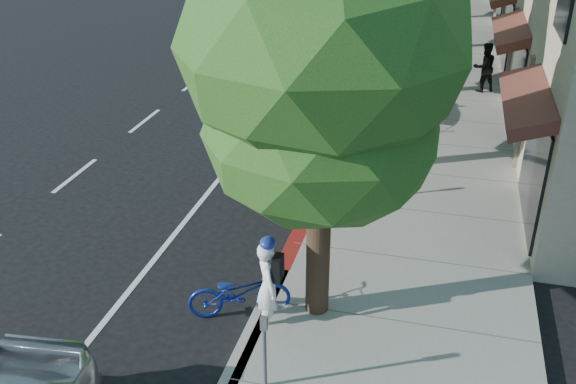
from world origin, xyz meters
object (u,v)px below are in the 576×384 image
(cyclist, at_px, (268,286))
(silver_suv, at_px, (330,109))
(bicycle, at_px, (239,292))
(pedestrian, at_px, (484,67))
(street_tree_0, at_px, (323,53))
(white_pickup, at_px, (349,10))
(dark_sedan, at_px, (328,37))

(cyclist, bearing_deg, silver_suv, -20.33)
(bicycle, distance_m, pedestrian, 14.06)
(cyclist, xyz_separation_m, pedestrian, (3.64, 13.57, 0.16))
(silver_suv, bearing_deg, street_tree_0, -72.86)
(street_tree_0, height_order, cyclist, street_tree_0)
(bicycle, distance_m, silver_suv, 8.66)
(white_pickup, bearing_deg, bicycle, -87.57)
(silver_suv, distance_m, white_pickup, 13.46)
(dark_sedan, bearing_deg, pedestrian, -35.12)
(street_tree_0, xyz_separation_m, silver_suv, (-1.40, 8.35, -3.84))
(silver_suv, height_order, pedestrian, pedestrian)
(cyclist, xyz_separation_m, dark_sedan, (-2.37, 16.96, 0.01))
(cyclist, bearing_deg, street_tree_0, -82.18)
(bicycle, height_order, pedestrian, pedestrian)
(street_tree_0, distance_m, bicycle, 4.37)
(cyclist, relative_size, bicycle, 0.92)
(cyclist, xyz_separation_m, bicycle, (-0.57, 0.16, -0.35))
(bicycle, xyz_separation_m, silver_suv, (-0.10, 8.65, 0.32))
(bicycle, relative_size, pedestrian, 1.08)
(dark_sedan, relative_size, pedestrian, 3.02)
(dark_sedan, bearing_deg, bicycle, -89.52)
(street_tree_0, xyz_separation_m, pedestrian, (2.91, 13.10, -3.65))
(street_tree_0, distance_m, dark_sedan, 17.21)
(cyclist, bearing_deg, pedestrian, -39.69)
(white_pickup, xyz_separation_m, pedestrian, (6.01, -8.60, 0.06))
(silver_suv, relative_size, white_pickup, 0.90)
(silver_suv, xyz_separation_m, white_pickup, (-1.70, 13.35, 0.13))
(street_tree_0, bearing_deg, silver_suv, 99.52)
(street_tree_0, xyz_separation_m, cyclist, (-0.73, -0.46, -3.81))
(bicycle, height_order, dark_sedan, dark_sedan)
(pedestrian, bearing_deg, street_tree_0, 51.79)
(street_tree_0, height_order, bicycle, street_tree_0)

